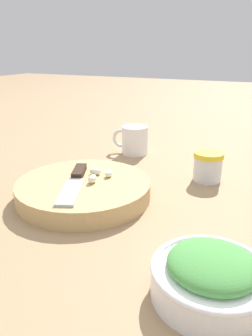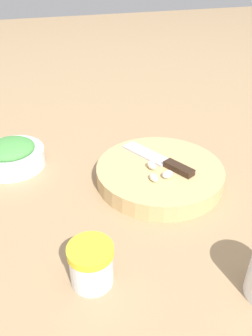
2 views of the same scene
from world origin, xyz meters
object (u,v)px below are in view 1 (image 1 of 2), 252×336
Objects in this scene: chef_knife at (75,181)px; spice_jar at (208,166)px; cutting_board at (84,190)px; coffee_mug at (134,140)px; herb_bowl at (211,276)px; garlic_cloves at (98,175)px.

spice_jar is (-0.21, 0.22, -0.01)m from chef_knife.
spice_jar is (-0.20, 0.21, 0.02)m from cutting_board.
herb_bowl is at bearing 33.12° from coffee_mug.
cutting_board is 0.29m from spice_jar.
chef_knife is 0.05m from garlic_cloves.
coffee_mug reaches higher than garlic_cloves.
spice_jar is at bearing 134.25° from cutting_board.
garlic_cloves is (-0.03, 0.02, 0.03)m from cutting_board.
garlic_cloves is at bearing -47.28° from spice_jar.
spice_jar reaches higher than chef_knife.
cutting_board is at bearing -120.97° from herb_bowl.
cutting_board is 3.96× the size of garlic_cloves.
herb_bowl is (0.16, 0.30, -0.01)m from chef_knife.
coffee_mug is (-0.11, -0.23, 0.01)m from spice_jar.
coffee_mug is at bearing -115.83° from spice_jar.
chef_knife is 0.34m from herb_bowl.
herb_bowl reaches higher than garlic_cloves.
garlic_cloves is (-0.04, 0.03, 0.00)m from chef_knife.
spice_jar is at bearing 132.72° from garlic_cloves.
herb_bowl is 0.58m from coffee_mug.
garlic_cloves is 0.25m from spice_jar.
cutting_board is 0.03m from chef_knife.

